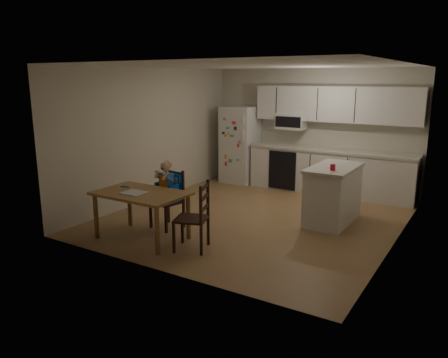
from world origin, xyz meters
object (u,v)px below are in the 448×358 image
chair_side (198,212)px  red_cup (333,167)px  dining_table (141,199)px  chair_booster (169,187)px  kitchen_island (333,194)px  refrigerator (240,145)px

chair_side → red_cup: bearing=125.9°
dining_table → chair_booster: size_ratio=1.22×
kitchen_island → dining_table: kitchen_island is taller
red_cup → dining_table: (-2.18, -1.90, -0.37)m
red_cup → chair_booster: (-2.18, -1.29, -0.33)m
kitchen_island → red_cup: red_cup is taller
red_cup → kitchen_island: bearing=102.7°
refrigerator → red_cup: refrigerator is taller
kitchen_island → chair_side: chair_side is taller
dining_table → chair_side: chair_side is taller
dining_table → chair_booster: (0.01, 0.61, 0.04)m
refrigerator → red_cup: (2.79, -2.02, 0.13)m
refrigerator → chair_booster: (0.62, -3.31, -0.20)m
refrigerator → chair_side: bearing=-68.1°
chair_booster → chair_side: 1.08m
kitchen_island → dining_table: 3.07m
refrigerator → chair_booster: 3.38m
kitchen_island → dining_table: bearing=-133.5°
red_cup → dining_table: red_cup is taller
red_cup → dining_table: size_ratio=0.07×
dining_table → chair_booster: chair_booster is taller
refrigerator → dining_table: refrigerator is taller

